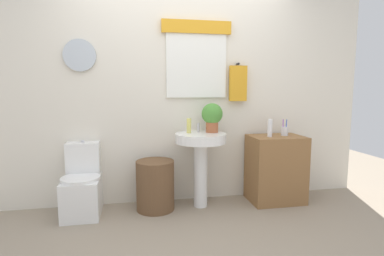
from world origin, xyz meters
The scene contains 11 objects.
ground_plane centered at (0.00, 0.00, 0.00)m, with size 8.00×8.00×0.00m, color gray.
back_wall centered at (0.00, 1.15, 1.31)m, with size 4.40×0.18×2.60m.
toilet centered at (-1.05, 0.88, 0.28)m, with size 0.38×0.51×0.74m.
laundry_hamper centered at (-0.31, 0.85, 0.27)m, with size 0.40×0.40×0.53m, color brown.
pedestal_sink centered at (0.18, 0.85, 0.62)m, with size 0.55×0.55×0.81m.
faucet centered at (0.18, 0.97, 0.86)m, with size 0.03×0.03×0.10m, color silver.
wooden_cabinet centered at (1.06, 0.85, 0.38)m, with size 0.59×0.44×0.76m, color olive.
soap_bottle centered at (0.06, 0.90, 0.89)m, with size 0.05×0.05×0.16m, color #DBD166.
potted_plant centered at (0.32, 0.91, 0.99)m, with size 0.23×0.23×0.32m.
lotion_bottle centered at (0.96, 0.81, 0.85)m, with size 0.05×0.05×0.20m, color white.
toothbrush_cup centered at (1.17, 0.87, 0.81)m, with size 0.08×0.08×0.19m.
Camera 1 is at (-0.52, -2.32, 1.28)m, focal length 28.63 mm.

